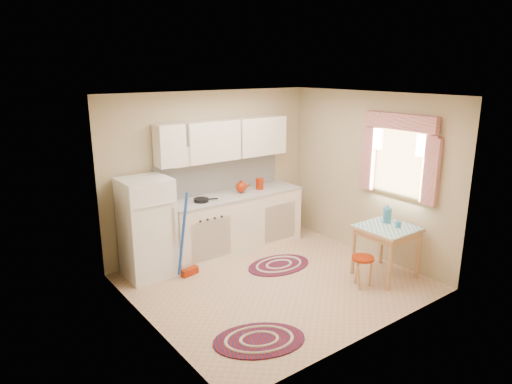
# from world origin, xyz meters

# --- Properties ---
(room_shell) EXTENTS (3.64, 3.60, 2.52)m
(room_shell) POSITION_xyz_m (0.16, 0.24, 1.60)
(room_shell) COLOR tan
(room_shell) RESTS_ON ground
(fridge) EXTENTS (0.65, 0.60, 1.40)m
(fridge) POSITION_xyz_m (-1.27, 1.25, 0.70)
(fridge) COLOR white
(fridge) RESTS_ON ground
(broom) EXTENTS (0.30, 0.17, 1.20)m
(broom) POSITION_xyz_m (-0.83, 0.90, 0.60)
(broom) COLOR #1B46A9
(broom) RESTS_ON ground
(base_cabinets) EXTENTS (2.25, 0.60, 0.88)m
(base_cabinets) POSITION_xyz_m (0.23, 1.30, 0.44)
(base_cabinets) COLOR white
(base_cabinets) RESTS_ON ground
(countertop) EXTENTS (2.27, 0.62, 0.04)m
(countertop) POSITION_xyz_m (0.23, 1.30, 0.90)
(countertop) COLOR #B2B1A9
(countertop) RESTS_ON base_cabinets
(frying_pan) EXTENTS (0.28, 0.28, 0.05)m
(frying_pan) POSITION_xyz_m (-0.41, 1.25, 0.94)
(frying_pan) COLOR black
(frying_pan) RESTS_ON countertop
(red_kettle) EXTENTS (0.23, 0.22, 0.19)m
(red_kettle) POSITION_xyz_m (0.34, 1.30, 1.02)
(red_kettle) COLOR #972105
(red_kettle) RESTS_ON countertop
(red_canister) EXTENTS (0.16, 0.16, 0.16)m
(red_canister) POSITION_xyz_m (0.71, 1.30, 1.00)
(red_canister) COLOR #972105
(red_canister) RESTS_ON countertop
(table) EXTENTS (0.72, 0.72, 0.72)m
(table) POSITION_xyz_m (1.35, -0.75, 0.36)
(table) COLOR tan
(table) RESTS_ON ground
(stool) EXTENTS (0.36, 0.36, 0.42)m
(stool) POSITION_xyz_m (0.85, -0.78, 0.21)
(stool) COLOR #972105
(stool) RESTS_ON ground
(coffee_pot) EXTENTS (0.16, 0.14, 0.29)m
(coffee_pot) POSITION_xyz_m (1.49, -0.63, 0.86)
(coffee_pot) COLOR teal
(coffee_pot) RESTS_ON table
(mug) EXTENTS (0.10, 0.10, 0.10)m
(mug) POSITION_xyz_m (1.45, -0.85, 0.77)
(mug) COLOR teal
(mug) RESTS_ON table
(rug_center) EXTENTS (1.03, 0.72, 0.02)m
(rug_center) POSITION_xyz_m (0.38, 0.39, 0.01)
(rug_center) COLOR maroon
(rug_center) RESTS_ON ground
(rug_left) EXTENTS (1.19, 1.03, 0.02)m
(rug_left) POSITION_xyz_m (-1.01, -0.97, 0.01)
(rug_left) COLOR maroon
(rug_left) RESTS_ON ground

